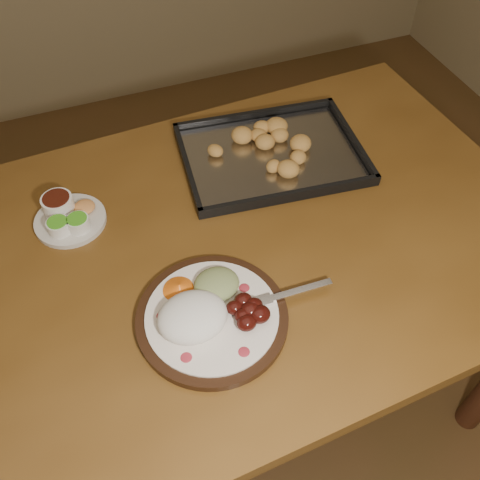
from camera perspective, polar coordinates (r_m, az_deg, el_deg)
name	(u,v)px	position (r m, az deg, el deg)	size (l,w,h in m)	color
dining_table	(209,275)	(1.21, -3.38, -3.78)	(1.55, 0.98, 0.75)	brown
dinner_plate	(209,313)	(1.01, -3.33, -7.81)	(0.39, 0.29, 0.07)	black
condiment_saucer	(67,216)	(1.23, -17.95, 2.47)	(0.16, 0.16, 0.05)	beige
baking_tray	(271,153)	(1.33, 3.35, 9.22)	(0.46, 0.36, 0.05)	black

